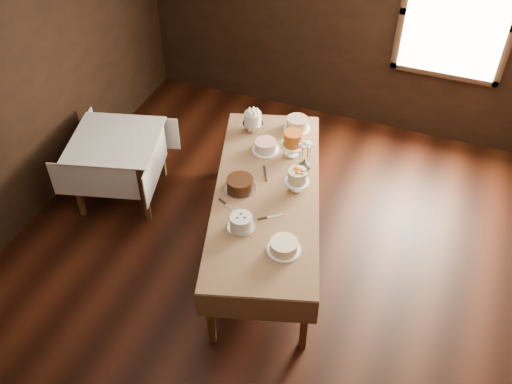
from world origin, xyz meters
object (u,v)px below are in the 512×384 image
at_px(cake_meringue, 253,122).
at_px(cake_server_c, 265,170).
at_px(cake_flowers, 297,181).
at_px(cake_lattice, 266,147).
at_px(cake_caramel, 293,145).
at_px(cake_cream, 284,246).
at_px(cake_speckled, 297,124).
at_px(cake_chocolate, 240,184).
at_px(cake_server_d, 299,171).
at_px(cake_server_e, 231,208).
at_px(side_table, 116,146).
at_px(cake_swirl, 241,222).
at_px(cake_server_a, 275,216).
at_px(flower_vase, 304,165).
at_px(display_table, 267,195).

distance_m(cake_meringue, cake_server_c, 0.69).
bearing_deg(cake_flowers, cake_lattice, 136.90).
height_order(cake_lattice, cake_caramel, cake_caramel).
bearing_deg(cake_caramel, cake_cream, -74.60).
distance_m(cake_speckled, cake_lattice, 0.51).
distance_m(cake_caramel, cake_server_c, 0.40).
height_order(cake_meringue, cake_lattice, cake_meringue).
distance_m(cake_chocolate, cake_server_d, 0.63).
relative_size(cake_meringue, cake_server_e, 0.97).
bearing_deg(cake_server_c, cake_flowers, -137.81).
xyz_separation_m(side_table, cake_cream, (2.18, -0.83, 0.14)).
xyz_separation_m(cake_swirl, cake_server_a, (0.23, 0.24, -0.06)).
bearing_deg(cake_flowers, cake_server_a, -99.25).
height_order(cake_lattice, cake_chocolate, cake_chocolate).
bearing_deg(cake_flowers, cake_server_e, -136.05).
bearing_deg(flower_vase, cake_cream, -81.45).
bearing_deg(cake_server_d, cake_speckled, 45.90).
relative_size(display_table, cake_server_d, 11.18).
height_order(cake_speckled, cake_server_a, cake_speckled).
relative_size(cake_speckled, cake_flowers, 1.32).
height_order(display_table, flower_vase, flower_vase).
bearing_deg(cake_flowers, cake_caramel, 113.06).
height_order(cake_flowers, cake_server_d, cake_flowers).
relative_size(cake_swirl, cake_server_d, 1.13).
distance_m(cake_server_a, cake_server_d, 0.67).
bearing_deg(cake_cream, cake_caramel, 105.40).
bearing_deg(cake_lattice, cake_flowers, -43.10).
relative_size(cake_flowers, cake_server_c, 1.01).
xyz_separation_m(cake_chocolate, cake_server_e, (0.02, -0.28, -0.05)).
relative_size(cake_lattice, cake_cream, 0.87).
relative_size(cake_meringue, cake_swirl, 0.86).
bearing_deg(cake_server_a, cake_swirl, -172.03).
height_order(cake_meringue, cake_cream, cake_meringue).
relative_size(cake_flowers, cake_swirl, 0.89).
height_order(cake_server_d, cake_server_e, same).
bearing_deg(side_table, cake_server_a, -13.40).
bearing_deg(flower_vase, cake_meringue, 148.42).
bearing_deg(display_table, cake_server_a, -57.00).
bearing_deg(cake_server_e, display_table, 83.21).
relative_size(display_table, cake_swirl, 9.88).
distance_m(cake_server_e, flower_vase, 0.89).
xyz_separation_m(side_table, cake_flowers, (2.04, -0.06, 0.20)).
distance_m(cake_chocolate, cake_swirl, 0.51).
distance_m(cake_swirl, cake_server_d, 0.94).
xyz_separation_m(cake_server_a, cake_server_e, (-0.42, -0.05, 0.00)).
relative_size(cake_cream, flower_vase, 2.41).
bearing_deg(display_table, cake_flowers, 25.54).
distance_m(display_table, cake_meringue, 0.99).
distance_m(side_table, cake_chocolate, 1.56).
bearing_deg(display_table, cake_chocolate, -165.57).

